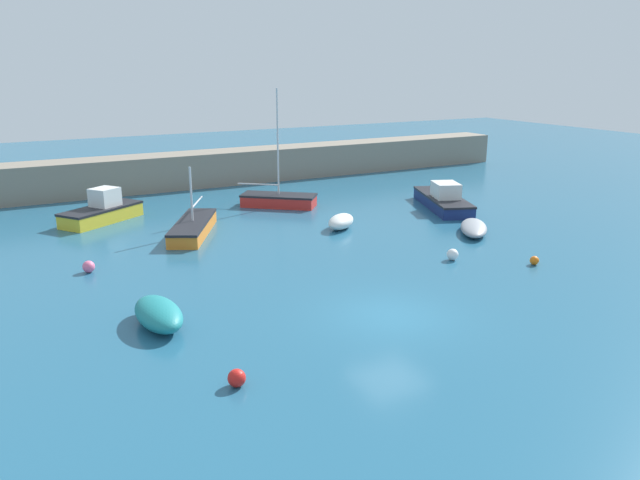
% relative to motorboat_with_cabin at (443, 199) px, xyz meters
% --- Properties ---
extents(ground_plane, '(120.00, 120.00, 0.20)m').
position_rel_motorboat_with_cabin_xyz_m(ground_plane, '(-12.18, -12.12, -0.64)').
color(ground_plane, '#235B7A').
extents(harbor_breakwater, '(54.61, 2.79, 2.33)m').
position_rel_motorboat_with_cabin_xyz_m(harbor_breakwater, '(-12.18, 14.00, 0.63)').
color(harbor_breakwater, gray).
rests_on(harbor_breakwater, ground_plane).
extents(motorboat_with_cabin, '(4.09, 6.60, 1.62)m').
position_rel_motorboat_with_cabin_xyz_m(motorboat_with_cabin, '(0.00, 0.00, 0.00)').
color(motorboat_with_cabin, navy).
rests_on(motorboat_with_cabin, ground_plane).
extents(fishing_dinghy_green, '(2.44, 2.31, 0.76)m').
position_rel_motorboat_with_cabin_xyz_m(fishing_dinghy_green, '(-7.77, -1.20, -0.16)').
color(fishing_dinghy_green, white).
rests_on(fishing_dinghy_green, ground_plane).
extents(cabin_cruiser_white, '(4.84, 4.05, 1.82)m').
position_rel_motorboat_with_cabin_xyz_m(cabin_cruiser_white, '(-18.46, 6.31, 0.06)').
color(cabin_cruiser_white, yellow).
rests_on(cabin_cruiser_white, ground_plane).
extents(open_tender_yellow, '(3.25, 3.55, 0.57)m').
position_rel_motorboat_with_cabin_xyz_m(open_tender_yellow, '(-2.29, -5.22, -0.25)').
color(open_tender_yellow, gray).
rests_on(open_tender_yellow, ground_plane).
extents(sailboat_short_mast, '(3.98, 5.64, 3.44)m').
position_rel_motorboat_with_cabin_xyz_m(sailboat_short_mast, '(-14.93, 1.36, -0.16)').
color(sailboat_short_mast, orange).
rests_on(sailboat_short_mast, ground_plane).
extents(sailboat_tall_mast, '(4.50, 4.14, 6.98)m').
position_rel_motorboat_with_cabin_xyz_m(sailboat_tall_mast, '(-8.41, 5.15, -0.11)').
color(sailboat_tall_mast, red).
rests_on(sailboat_tall_mast, ground_plane).
extents(rowboat_blue_near, '(1.45, 3.01, 0.86)m').
position_rel_motorboat_with_cabin_xyz_m(rowboat_blue_near, '(-19.41, -9.22, -0.11)').
color(rowboat_blue_near, teal).
rests_on(rowboat_blue_near, ground_plane).
extents(mooring_buoy_orange, '(0.39, 0.39, 0.39)m').
position_rel_motorboat_with_cabin_xyz_m(mooring_buoy_orange, '(-3.55, -10.44, -0.34)').
color(mooring_buoy_orange, orange).
rests_on(mooring_buoy_orange, ground_plane).
extents(mooring_buoy_red, '(0.50, 0.50, 0.50)m').
position_rel_motorboat_with_cabin_xyz_m(mooring_buoy_red, '(-18.61, -14.21, -0.29)').
color(mooring_buoy_red, red).
rests_on(mooring_buoy_red, ground_plane).
extents(mooring_buoy_white, '(0.51, 0.51, 0.51)m').
position_rel_motorboat_with_cabin_xyz_m(mooring_buoy_white, '(-6.21, -8.25, -0.28)').
color(mooring_buoy_white, white).
rests_on(mooring_buoy_white, ground_plane).
extents(mooring_buoy_pink, '(0.50, 0.50, 0.50)m').
position_rel_motorboat_with_cabin_xyz_m(mooring_buoy_pink, '(-20.55, -2.38, -0.29)').
color(mooring_buoy_pink, '#EA668C').
rests_on(mooring_buoy_pink, ground_plane).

